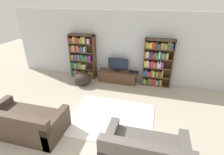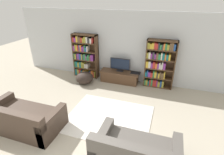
# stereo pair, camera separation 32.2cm
# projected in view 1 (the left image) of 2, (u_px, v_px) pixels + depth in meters

# --- Properties ---
(wall_back) EXTENTS (8.80, 0.06, 2.60)m
(wall_back) POSITION_uv_depth(u_px,v_px,m) (123.00, 47.00, 6.49)
(wall_back) COLOR silver
(wall_back) RESTS_ON ground_plane
(bookshelf_left) EXTENTS (1.01, 0.30, 1.73)m
(bookshelf_left) POSITION_uv_depth(u_px,v_px,m) (82.00, 57.00, 6.90)
(bookshelf_left) COLOR #513823
(bookshelf_left) RESTS_ON ground_plane
(bookshelf_right) EXTENTS (1.01, 0.30, 1.73)m
(bookshelf_right) POSITION_uv_depth(u_px,v_px,m) (157.00, 63.00, 6.22)
(bookshelf_right) COLOR #513823
(bookshelf_right) RESTS_ON ground_plane
(tv_stand) EXTENTS (1.49, 0.48, 0.43)m
(tv_stand) POSITION_uv_depth(u_px,v_px,m) (118.00, 76.00, 6.72)
(tv_stand) COLOR brown
(tv_stand) RESTS_ON ground_plane
(television) EXTENTS (0.76, 0.16, 0.51)m
(television) POSITION_uv_depth(u_px,v_px,m) (118.00, 64.00, 6.57)
(television) COLOR black
(television) RESTS_ON tv_stand
(laptop) EXTENTS (0.36, 0.25, 0.03)m
(laptop) POSITION_uv_depth(u_px,v_px,m) (134.00, 72.00, 6.54)
(laptop) COLOR #28282D
(laptop) RESTS_ON tv_stand
(area_rug) EXTENTS (2.26, 1.86, 0.02)m
(area_rug) POSITION_uv_depth(u_px,v_px,m) (111.00, 118.00, 4.80)
(area_rug) COLOR white
(area_rug) RESTS_ON ground_plane
(couch_left_sectional) EXTENTS (1.88, 0.98, 0.78)m
(couch_left_sectional) POSITION_uv_depth(u_px,v_px,m) (25.00, 123.00, 4.24)
(couch_left_sectional) COLOR #423328
(couch_left_sectional) RESTS_ON ground_plane
(couch_right_sofa) EXTENTS (1.61, 0.99, 0.91)m
(couch_right_sofa) POSITION_uv_depth(u_px,v_px,m) (145.00, 154.00, 3.37)
(couch_right_sofa) COLOR #56514C
(couch_right_sofa) RESTS_ON ground_plane
(beanbag_ottoman) EXTENTS (0.64, 0.64, 0.46)m
(beanbag_ottoman) POSITION_uv_depth(u_px,v_px,m) (83.00, 79.00, 6.53)
(beanbag_ottoman) COLOR #2D231E
(beanbag_ottoman) RESTS_ON ground_plane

